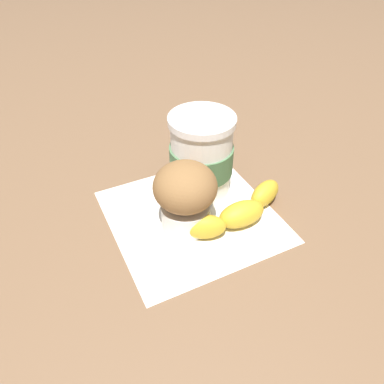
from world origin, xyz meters
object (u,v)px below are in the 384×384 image
(sugar_packet, at_px, (207,159))
(banana, at_px, (238,211))
(muffin, at_px, (185,195))
(coffee_cup, at_px, (201,155))

(sugar_packet, bearing_deg, banana, -8.12)
(muffin, distance_m, banana, 0.08)
(muffin, relative_size, sugar_packet, 1.98)
(banana, distance_m, sugar_packet, 0.15)
(coffee_cup, relative_size, banana, 0.70)
(muffin, xyz_separation_m, sugar_packet, (-0.13, 0.09, -0.05))
(banana, bearing_deg, coffee_cup, -168.52)
(coffee_cup, bearing_deg, sugar_packet, 148.16)
(banana, bearing_deg, muffin, -105.96)
(coffee_cup, height_order, sugar_packet, coffee_cup)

